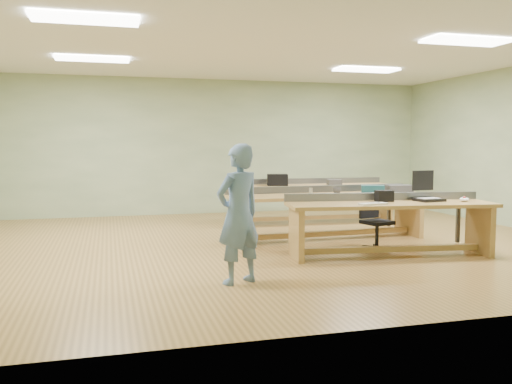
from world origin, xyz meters
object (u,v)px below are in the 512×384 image
mug (337,190)px  laptop_base (429,200)px  workbench_back (310,194)px  person (238,214)px  drinks_can (311,191)px  camera_bag (384,196)px  workbench_front (390,216)px  parts_bin_grey (399,188)px  task_chair (375,230)px  parts_bin_teal (373,189)px  workbench_mid (327,205)px

mug → laptop_base: bearing=-61.1°
workbench_back → person: person is taller
drinks_can → person: bearing=-126.8°
camera_bag → workbench_back: bearing=88.6°
workbench_front → parts_bin_grey: size_ratio=6.95×
workbench_front → workbench_back: 3.36m
workbench_front → task_chair: workbench_front is taller
parts_bin_teal → camera_bag: bearing=-110.8°
person → parts_bin_teal: bearing=-165.6°
workbench_mid → laptop_base: 1.75m
laptop_base → task_chair: (-0.60, 0.46, -0.48)m
workbench_mid → parts_bin_teal: size_ratio=8.85×
workbench_front → person: 2.58m
person → laptop_base: 3.15m
parts_bin_teal → mug: parts_bin_teal is taller
workbench_front → laptop_base: (0.62, -0.00, 0.21)m
camera_bag → task_chair: size_ratio=0.30×
camera_bag → parts_bin_teal: size_ratio=0.63×
task_chair → parts_bin_teal: parts_bin_teal is taller
workbench_back → drinks_can: bearing=-108.3°
workbench_front → laptop_base: 0.66m
camera_bag → drinks_can: bearing=115.4°
workbench_mid → laptop_base: size_ratio=9.00×
person → camera_bag: 2.58m
laptop_base → mug: size_ratio=2.69×
workbench_mid → camera_bag: camera_bag is taller
workbench_mid → laptop_base: workbench_mid is taller
parts_bin_grey → drinks_can: parts_bin_grey is taller
workbench_back → camera_bag: camera_bag is taller
laptop_base → camera_bag: 0.66m
parts_bin_teal → task_chair: bearing=-114.9°
workbench_mid → mug: bearing=-6.7°
workbench_mid → task_chair: bearing=-71.9°
task_chair → parts_bin_teal: bearing=50.0°
camera_bag → laptop_base: bearing=-9.0°
workbench_mid → parts_bin_grey: 1.37m
workbench_front → camera_bag: 0.30m
parts_bin_teal → drinks_can: (-1.08, 0.04, -0.01)m
person → camera_bag: size_ratio=6.67×
laptop_base → parts_bin_teal: parts_bin_teal is taller
workbench_front → drinks_can: 1.58m
workbench_mid → workbench_back: size_ratio=0.99×
workbench_front → person: (-2.39, -0.93, 0.23)m
workbench_mid → workbench_back: bearing=74.7°
workbench_back → person: bearing=-117.7°
parts_bin_teal → drinks_can: parts_bin_teal is taller
workbench_mid → person: bearing=-132.9°
workbench_front → laptop_base: size_ratio=8.08×
workbench_front → parts_bin_grey: parts_bin_grey is taller
parts_bin_grey → parts_bin_teal: bearing=-169.3°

